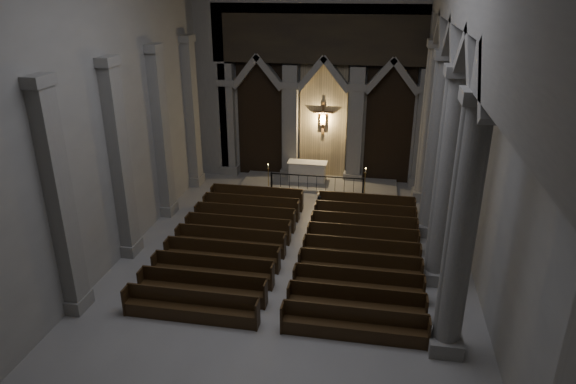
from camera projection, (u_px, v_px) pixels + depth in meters
The scene contains 11 objects.
room at pixel (283, 81), 16.08m from camera, with size 24.00×24.10×12.00m.
sanctuary_wall at pixel (324, 61), 26.95m from camera, with size 14.00×0.77×12.00m.
right_arcade at pixel (461, 72), 16.30m from camera, with size 1.00×24.00×12.00m.
left_pilasters at pixel (143, 149), 21.78m from camera, with size 0.60×13.00×8.03m.
sanctuary_step at pixel (319, 183), 28.59m from camera, with size 8.50×2.60×0.15m, color gray.
altar at pixel (307, 171), 28.62m from camera, with size 2.17×0.87×1.10m.
altar_rail at pixel (317, 181), 27.32m from camera, with size 5.01×0.09×0.98m.
candle_stand_left at pixel (268, 182), 27.91m from camera, with size 0.24×0.24×1.44m.
candle_stand_right at pixel (364, 188), 26.98m from camera, with size 0.27×0.27×1.57m.
pews at pixel (294, 250), 20.95m from camera, with size 10.05×9.92×1.04m.
worshipper at pixel (319, 206), 24.60m from camera, with size 0.39×0.25×1.06m, color black.
Camera 1 is at (3.04, -15.91, 10.50)m, focal length 32.00 mm.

